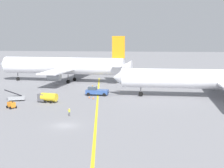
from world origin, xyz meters
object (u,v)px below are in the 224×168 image
object	(u,v)px
airliner_being_pushed	(221,80)
gse_gpu_cart_small	(11,105)
airliner_at_gate_left	(64,66)
gse_belt_loader_portside	(16,98)
pushback_tug	(96,91)
ground_crew_ramp_agent_by_cones	(69,112)
traffic_cone_nose_right	(93,98)
traffic_cone_wingtip_port	(89,97)
gse_fuel_bowser_stubby	(47,97)
jet_bridge	(81,63)

from	to	relation	value
airliner_being_pushed	gse_gpu_cart_small	distance (m)	53.13
airliner_at_gate_left	gse_belt_loader_portside	size ratio (longest dim) A/B	9.89
pushback_tug	ground_crew_ramp_agent_by_cones	size ratio (longest dim) A/B	5.64
gse_gpu_cart_small	traffic_cone_nose_right	bearing A→B (deg)	38.79
ground_crew_ramp_agent_by_cones	traffic_cone_wingtip_port	world-z (taller)	ground_crew_ramp_agent_by_cones
gse_fuel_bowser_stubby	traffic_cone_wingtip_port	world-z (taller)	gse_fuel_bowser_stubby
airliner_being_pushed	gse_gpu_cart_small	size ratio (longest dim) A/B	21.33
traffic_cone_nose_right	ground_crew_ramp_agent_by_cones	bearing A→B (deg)	-94.95
gse_belt_loader_portside	traffic_cone_nose_right	bearing A→B (deg)	13.77
airliner_at_gate_left	gse_gpu_cart_small	distance (m)	44.72
airliner_at_gate_left	jet_bridge	world-z (taller)	airliner_at_gate_left
gse_fuel_bowser_stubby	jet_bridge	size ratio (longest dim) A/B	0.28
airliner_being_pushed	pushback_tug	distance (m)	33.43
pushback_tug	jet_bridge	distance (m)	57.55
traffic_cone_wingtip_port	airliner_being_pushed	bearing A→B (deg)	6.44
airliner_being_pushed	pushback_tug	xyz separation A→B (m)	(-33.20, 0.72, -3.83)
gse_gpu_cart_small	traffic_cone_wingtip_port	world-z (taller)	gse_gpu_cart_small
traffic_cone_wingtip_port	traffic_cone_nose_right	bearing A→B (deg)	-41.80
traffic_cone_nose_right	gse_fuel_bowser_stubby	bearing A→B (deg)	-150.63
airliner_at_gate_left	gse_gpu_cart_small	xyz separation A→B (m)	(-0.54, -44.44, -4.98)
gse_belt_loader_portside	traffic_cone_nose_right	distance (m)	19.57
jet_bridge	airliner_at_gate_left	bearing A→B (deg)	-89.71
gse_gpu_cart_small	gse_fuel_bowser_stubby	bearing A→B (deg)	50.59
jet_bridge	gse_belt_loader_portside	bearing A→B (deg)	-92.47
ground_crew_ramp_agent_by_cones	traffic_cone_wingtip_port	distance (m)	20.22
gse_belt_loader_portside	traffic_cone_wingtip_port	size ratio (longest dim) A/B	8.40
airliner_at_gate_left	airliner_being_pushed	xyz separation A→B (m)	(49.17, -26.15, -0.78)
pushback_tug	gse_belt_loader_portside	xyz separation A→B (m)	(-18.95, -10.36, -0.34)
gse_belt_loader_portside	traffic_cone_wingtip_port	distance (m)	18.68
airliner_being_pushed	pushback_tug	world-z (taller)	airliner_being_pushed
gse_belt_loader_portside	ground_crew_ramp_agent_by_cones	world-z (taller)	gse_belt_loader_portside
gse_belt_loader_portside	gse_fuel_bowser_stubby	world-z (taller)	gse_belt_loader_portside
gse_fuel_bowser_stubby	traffic_cone_nose_right	bearing A→B (deg)	29.37
gse_fuel_bowser_stubby	traffic_cone_nose_right	distance (m)	12.05
airliner_being_pushed	ground_crew_ramp_agent_by_cones	xyz separation A→B (m)	(-34.80, -24.09, -4.13)
airliner_being_pushed	traffic_cone_nose_right	bearing A→B (deg)	-171.45
gse_fuel_bowser_stubby	ground_crew_ramp_agent_by_cones	world-z (taller)	gse_fuel_bowser_stubby
gse_fuel_bowser_stubby	airliner_at_gate_left	bearing A→B (deg)	98.54
pushback_tug	traffic_cone_nose_right	distance (m)	5.77
gse_belt_loader_portside	ground_crew_ramp_agent_by_cones	xyz separation A→B (m)	(17.34, -14.45, 0.04)
pushback_tug	ground_crew_ramp_agent_by_cones	xyz separation A→B (m)	(-1.60, -24.81, -0.29)
traffic_cone_nose_right	airliner_being_pushed	bearing A→B (deg)	8.55
airliner_being_pushed	traffic_cone_wingtip_port	xyz separation A→B (m)	(-34.38, -3.88, -4.72)
airliner_at_gate_left	ground_crew_ramp_agent_by_cones	size ratio (longest dim) A/B	29.91
traffic_cone_wingtip_port	jet_bridge	size ratio (longest dim) A/B	0.03
gse_belt_loader_portside	ground_crew_ramp_agent_by_cones	bearing A→B (deg)	-39.80
ground_crew_ramp_agent_by_cones	jet_bridge	xyz separation A→B (m)	(-14.51, 79.96, 3.55)
gse_belt_loader_portside	traffic_cone_wingtip_port	xyz separation A→B (m)	(17.77, 5.76, -0.55)
gse_fuel_bowser_stubby	traffic_cone_wingtip_port	xyz separation A→B (m)	(9.23, 6.99, -1.05)
airliner_being_pushed	gse_belt_loader_portside	world-z (taller)	airliner_being_pushed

